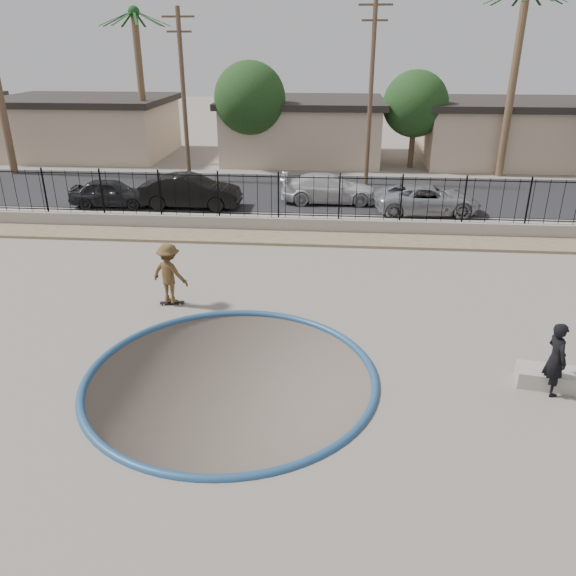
% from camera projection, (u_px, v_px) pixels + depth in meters
% --- Properties ---
extents(ground, '(120.00, 120.00, 2.20)m').
position_uv_depth(ground, '(283.00, 242.00, 25.67)').
color(ground, slate).
rests_on(ground, ground).
extents(bowl_pit, '(6.84, 6.84, 1.80)m').
position_uv_depth(bowl_pit, '(231.00, 377.00, 13.38)').
color(bowl_pit, '#4F453D').
rests_on(bowl_pit, ground).
extents(coping_ring, '(7.04, 7.04, 0.20)m').
position_uv_depth(coping_ring, '(231.00, 377.00, 13.38)').
color(coping_ring, navy).
rests_on(coping_ring, ground).
extents(rock_strip, '(42.00, 1.60, 0.11)m').
position_uv_depth(rock_strip, '(276.00, 238.00, 22.65)').
color(rock_strip, '#9B8B66').
rests_on(rock_strip, ground).
extents(retaining_wall, '(42.00, 0.45, 0.60)m').
position_uv_depth(retaining_wall, '(279.00, 224.00, 23.56)').
color(retaining_wall, gray).
rests_on(retaining_wall, ground).
extents(fence, '(40.00, 0.04, 1.80)m').
position_uv_depth(fence, '(278.00, 196.00, 23.07)').
color(fence, black).
rests_on(fence, retaining_wall).
extents(street, '(90.00, 8.00, 0.04)m').
position_uv_depth(street, '(291.00, 192.00, 29.78)').
color(street, black).
rests_on(street, ground).
extents(house_west, '(11.60, 8.60, 3.90)m').
position_uv_depth(house_west, '(87.00, 126.00, 38.83)').
color(house_west, '#C3A98B').
rests_on(house_west, ground).
extents(house_center, '(10.60, 8.60, 3.90)m').
position_uv_depth(house_center, '(303.00, 128.00, 37.65)').
color(house_center, '#C3A98B').
rests_on(house_center, ground).
extents(house_east, '(12.60, 8.60, 3.90)m').
position_uv_depth(house_east, '(517.00, 131.00, 36.56)').
color(house_east, '#C3A98B').
rests_on(house_east, ground).
extents(palm_mid, '(2.30, 2.30, 9.30)m').
position_uv_depth(palm_mid, '(138.00, 53.00, 34.26)').
color(palm_mid, brown).
rests_on(palm_mid, ground).
extents(palm_right, '(2.30, 2.30, 10.30)m').
position_uv_depth(palm_right, '(519.00, 42.00, 30.45)').
color(palm_right, brown).
rests_on(palm_right, ground).
extents(utility_pole_left, '(1.70, 0.24, 9.00)m').
position_uv_depth(utility_pole_left, '(184.00, 95.00, 30.19)').
color(utility_pole_left, '#473323').
rests_on(utility_pole_left, ground).
extents(utility_pole_mid, '(1.70, 0.24, 9.50)m').
position_uv_depth(utility_pole_mid, '(371.00, 91.00, 29.30)').
color(utility_pole_mid, '#473323').
rests_on(utility_pole_mid, ground).
extents(street_tree_left, '(4.32, 4.32, 6.36)m').
position_uv_depth(street_tree_left, '(250.00, 98.00, 33.80)').
color(street_tree_left, '#473323').
rests_on(street_tree_left, ground).
extents(street_tree_mid, '(3.96, 3.96, 5.83)m').
position_uv_depth(street_tree_mid, '(415.00, 104.00, 34.08)').
color(street_tree_mid, '#473323').
rests_on(street_tree_mid, ground).
extents(skater, '(1.35, 1.04, 1.84)m').
position_uv_depth(skater, '(170.00, 276.00, 16.72)').
color(skater, brown).
rests_on(skater, ground).
extents(skateboard, '(0.75, 0.30, 0.06)m').
position_uv_depth(skateboard, '(172.00, 303.00, 17.07)').
color(skateboard, black).
rests_on(skateboard, ground).
extents(videographer, '(0.54, 0.71, 1.75)m').
position_uv_depth(videographer, '(556.00, 359.00, 12.45)').
color(videographer, black).
rests_on(videographer, ground).
extents(concrete_ledge, '(1.70, 0.96, 0.40)m').
position_uv_depth(concrete_ledge, '(553.00, 378.00, 12.97)').
color(concrete_ledge, '#9C978B').
rests_on(concrete_ledge, ground).
extents(car_a, '(3.90, 1.69, 1.31)m').
position_uv_depth(car_a, '(111.00, 193.00, 26.88)').
color(car_a, black).
rests_on(car_a, street).
extents(car_b, '(4.72, 1.66, 1.55)m').
position_uv_depth(car_b, '(191.00, 191.00, 26.63)').
color(car_b, black).
rests_on(car_b, street).
extents(car_c, '(4.78, 2.07, 1.37)m').
position_uv_depth(car_c, '(329.00, 188.00, 27.52)').
color(car_c, silver).
rests_on(car_c, street).
extents(car_d, '(4.98, 2.65, 1.33)m').
position_uv_depth(car_d, '(427.00, 199.00, 25.71)').
color(car_d, '#9A9DA3').
rests_on(car_d, street).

